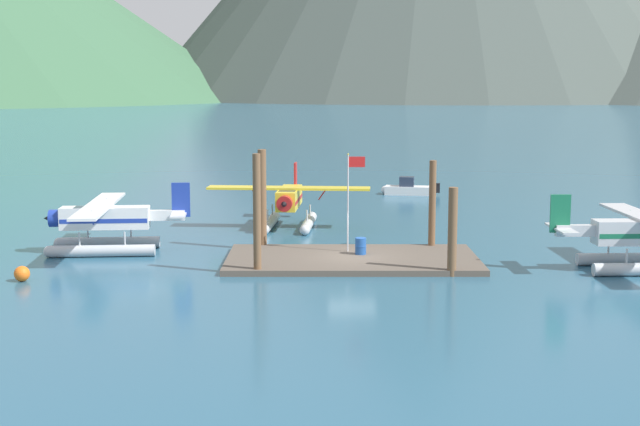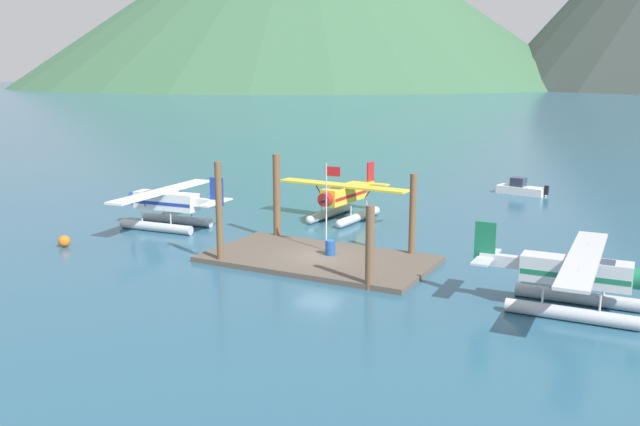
{
  "view_description": "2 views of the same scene",
  "coord_description": "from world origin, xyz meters",
  "px_view_note": "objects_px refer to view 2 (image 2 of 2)",
  "views": [
    {
      "loc": [
        -1.69,
        -45.32,
        9.33
      ],
      "look_at": [
        -1.66,
        2.93,
        2.16
      ],
      "focal_mm": 49.69,
      "sensor_mm": 36.0,
      "label": 1
    },
    {
      "loc": [
        17.83,
        -33.67,
        10.87
      ],
      "look_at": [
        -1.1,
        2.3,
        2.35
      ],
      "focal_mm": 38.1,
      "sensor_mm": 36.0,
      "label": 2
    }
  ],
  "objects_px": {
    "seaplane_silver_stbd_aft": "(576,279)",
    "seaplane_white_port_fwd": "(166,206)",
    "boat_white_open_north": "(520,189)",
    "mooring_buoy": "(64,241)",
    "flagpole": "(328,196)",
    "fuel_drum": "(330,248)",
    "seaplane_yellow_bow_left": "(344,199)"
  },
  "relations": [
    {
      "from": "seaplane_white_port_fwd",
      "to": "boat_white_open_north",
      "type": "bearing_deg",
      "value": 52.73
    },
    {
      "from": "seaplane_silver_stbd_aft",
      "to": "seaplane_white_port_fwd",
      "type": "bearing_deg",
      "value": 170.42
    },
    {
      "from": "flagpole",
      "to": "seaplane_yellow_bow_left",
      "type": "xyz_separation_m",
      "value": [
        -3.61,
        9.62,
        -2.05
      ]
    },
    {
      "from": "fuel_drum",
      "to": "seaplane_silver_stbd_aft",
      "type": "xyz_separation_m",
      "value": [
        13.9,
        -2.66,
        0.84
      ]
    },
    {
      "from": "seaplane_white_port_fwd",
      "to": "boat_white_open_north",
      "type": "distance_m",
      "value": 31.82
    },
    {
      "from": "seaplane_yellow_bow_left",
      "to": "seaplane_silver_stbd_aft",
      "type": "relative_size",
      "value": 1.0
    },
    {
      "from": "seaplane_yellow_bow_left",
      "to": "seaplane_white_port_fwd",
      "type": "height_order",
      "value": "same"
    },
    {
      "from": "seaplane_yellow_bow_left",
      "to": "boat_white_open_north",
      "type": "relative_size",
      "value": 2.16
    },
    {
      "from": "fuel_drum",
      "to": "mooring_buoy",
      "type": "distance_m",
      "value": 17.01
    },
    {
      "from": "fuel_drum",
      "to": "seaplane_white_port_fwd",
      "type": "distance_m",
      "value": 14.17
    },
    {
      "from": "seaplane_yellow_bow_left",
      "to": "mooring_buoy",
      "type": "bearing_deg",
      "value": -127.9
    },
    {
      "from": "seaplane_white_port_fwd",
      "to": "seaplane_silver_stbd_aft",
      "type": "relative_size",
      "value": 1.0
    },
    {
      "from": "seaplane_yellow_bow_left",
      "to": "seaplane_white_port_fwd",
      "type": "bearing_deg",
      "value": -139.76
    },
    {
      "from": "fuel_drum",
      "to": "seaplane_yellow_bow_left",
      "type": "distance_m",
      "value": 11.22
    },
    {
      "from": "seaplane_silver_stbd_aft",
      "to": "mooring_buoy",
      "type": "bearing_deg",
      "value": -175.32
    },
    {
      "from": "seaplane_white_port_fwd",
      "to": "seaplane_silver_stbd_aft",
      "type": "distance_m",
      "value": 28.29
    },
    {
      "from": "flagpole",
      "to": "boat_white_open_north",
      "type": "relative_size",
      "value": 1.09
    },
    {
      "from": "fuel_drum",
      "to": "seaplane_white_port_fwd",
      "type": "height_order",
      "value": "seaplane_white_port_fwd"
    },
    {
      "from": "mooring_buoy",
      "to": "seaplane_silver_stbd_aft",
      "type": "height_order",
      "value": "seaplane_silver_stbd_aft"
    },
    {
      "from": "flagpole",
      "to": "seaplane_yellow_bow_left",
      "type": "distance_m",
      "value": 10.48
    },
    {
      "from": "mooring_buoy",
      "to": "seaplane_white_port_fwd",
      "type": "height_order",
      "value": "seaplane_white_port_fwd"
    },
    {
      "from": "mooring_buoy",
      "to": "boat_white_open_north",
      "type": "distance_m",
      "value": 38.94
    },
    {
      "from": "flagpole",
      "to": "boat_white_open_north",
      "type": "height_order",
      "value": "flagpole"
    },
    {
      "from": "flagpole",
      "to": "seaplane_white_port_fwd",
      "type": "relative_size",
      "value": 0.5
    },
    {
      "from": "seaplane_yellow_bow_left",
      "to": "fuel_drum",
      "type": "bearing_deg",
      "value": -68.31
    },
    {
      "from": "mooring_buoy",
      "to": "seaplane_yellow_bow_left",
      "type": "distance_m",
      "value": 19.7
    },
    {
      "from": "flagpole",
      "to": "seaplane_silver_stbd_aft",
      "type": "xyz_separation_m",
      "value": [
        14.42,
        -3.43,
        -2.05
      ]
    },
    {
      "from": "boat_white_open_north",
      "to": "seaplane_white_port_fwd",
      "type": "bearing_deg",
      "value": -127.27
    },
    {
      "from": "flagpole",
      "to": "fuel_drum",
      "type": "relative_size",
      "value": 6.0
    },
    {
      "from": "seaplane_yellow_bow_left",
      "to": "boat_white_open_north",
      "type": "xyz_separation_m",
      "value": [
        9.4,
        16.96,
        -1.09
      ]
    },
    {
      "from": "flagpole",
      "to": "fuel_drum",
      "type": "bearing_deg",
      "value": -56.08
    },
    {
      "from": "flagpole",
      "to": "mooring_buoy",
      "type": "relative_size",
      "value": 7.16
    }
  ]
}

